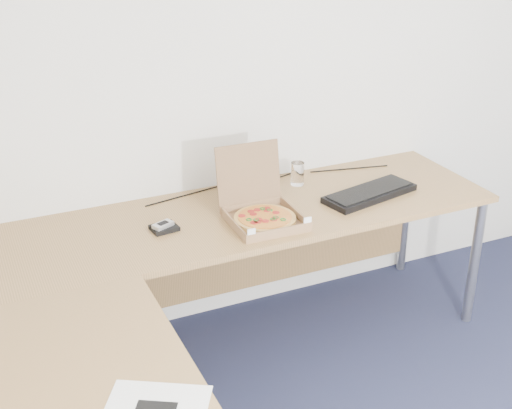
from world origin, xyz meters
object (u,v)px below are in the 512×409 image
pizza_box (263,214)px  drinking_glass (297,174)px  desk (202,278)px  wallet (164,228)px  keyboard (370,194)px

pizza_box → drinking_glass: (0.34, 0.32, 0.02)m
pizza_box → desk: bearing=-141.9°
wallet → drinking_glass: bearing=8.7°
desk → pizza_box: (0.41, 0.30, 0.07)m
desk → pizza_box: 0.51m
pizza_box → keyboard: bearing=5.1°
pizza_box → keyboard: (0.59, 0.04, -0.02)m
drinking_glass → pizza_box: bearing=-136.9°
pizza_box → drinking_glass: 0.47m
desk → wallet: (-0.02, 0.41, 0.04)m
drinking_glass → wallet: drinking_glass is taller
drinking_glass → wallet: 0.80m
drinking_glass → wallet: bearing=-164.7°
pizza_box → wallet: bearing=167.6°
pizza_box → keyboard: pizza_box is taller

